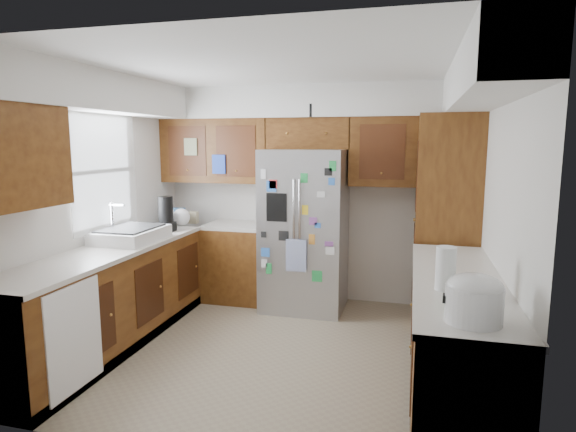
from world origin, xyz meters
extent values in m
plane|color=gray|center=(0.00, 0.00, 0.00)|extent=(3.60, 3.60, 0.00)
cube|color=silver|center=(0.00, 1.60, 1.25)|extent=(3.60, 0.04, 2.50)
cube|color=silver|center=(-1.80, 0.00, 1.25)|extent=(0.04, 3.20, 2.50)
cube|color=silver|center=(1.80, 0.00, 1.25)|extent=(0.04, 3.20, 2.50)
cube|color=silver|center=(0.00, -1.60, 1.25)|extent=(3.60, 0.04, 2.50)
cube|color=white|center=(0.00, 0.00, 2.51)|extent=(3.60, 3.20, 0.02)
cube|color=silver|center=(0.00, 1.41, 2.33)|extent=(3.60, 0.38, 0.35)
cube|color=silver|center=(-1.61, 0.00, 2.33)|extent=(0.38, 3.20, 0.35)
cube|color=silver|center=(1.61, 0.00, 2.33)|extent=(0.38, 3.20, 0.35)
cube|color=#49240E|center=(-1.14, 1.43, 1.77)|extent=(1.33, 0.34, 0.75)
cube|color=#49240E|center=(1.14, 1.43, 1.77)|extent=(1.33, 0.34, 0.75)
cube|color=#49240E|center=(-1.63, -1.15, 1.77)|extent=(0.34, 0.85, 0.75)
cube|color=white|center=(-1.79, 0.10, 1.60)|extent=(0.02, 0.90, 1.05)
cube|color=white|center=(-1.75, 0.10, 1.60)|extent=(0.01, 1.02, 1.15)
cube|color=blue|center=(-1.03, 1.24, 1.62)|extent=(0.16, 0.02, 0.22)
cube|color=beige|center=(-1.39, 1.24, 1.82)|extent=(0.16, 0.02, 0.20)
cube|color=#49240E|center=(-1.50, -0.30, 0.44)|extent=(0.60, 2.60, 0.88)
cube|color=#49240E|center=(-0.83, 1.30, 0.44)|extent=(0.75, 0.60, 0.88)
cube|color=silver|center=(-1.50, -0.30, 0.90)|extent=(0.63, 2.60, 0.04)
cube|color=silver|center=(-0.83, 1.30, 0.90)|extent=(0.75, 0.60, 0.04)
cube|color=black|center=(-1.50, -0.30, 0.05)|extent=(0.60, 2.60, 0.10)
cube|color=white|center=(-1.19, -1.15, 0.46)|extent=(0.01, 0.58, 0.80)
cube|color=#49240E|center=(1.50, -0.47, 0.44)|extent=(0.60, 2.25, 0.88)
cube|color=silver|center=(1.50, -0.47, 0.90)|extent=(0.63, 2.25, 0.04)
cube|color=black|center=(1.50, -0.47, 0.05)|extent=(0.60, 2.25, 0.10)
cube|color=#49240E|center=(1.50, 1.15, 1.07)|extent=(0.60, 0.90, 2.15)
cube|color=#9F9FA4|center=(0.00, 1.21, 0.90)|extent=(0.90, 0.75, 1.80)
cylinder|color=silver|center=(-0.03, 0.82, 1.05)|extent=(0.02, 0.02, 0.90)
cylinder|color=silver|center=(0.03, 0.82, 1.05)|extent=(0.02, 0.02, 0.90)
cube|color=black|center=(-0.22, 0.83, 1.20)|extent=(0.22, 0.01, 0.30)
cube|color=silver|center=(0.00, 0.80, 0.70)|extent=(0.22, 0.01, 0.34)
cube|color=blue|center=(-0.27, 0.82, 1.42)|extent=(0.11, 0.00, 0.12)
cube|color=#8C4C99|center=(0.34, 0.82, 0.84)|extent=(0.09, 0.00, 0.06)
cube|color=red|center=(-0.26, 0.82, 1.44)|extent=(0.09, 0.00, 0.09)
cube|color=white|center=(0.35, 0.82, 0.77)|extent=(0.09, 0.00, 0.09)
cube|color=white|center=(-0.36, 0.82, 1.55)|extent=(0.05, 0.00, 0.10)
cube|color=green|center=(-0.31, 0.82, 0.53)|extent=(0.06, 0.00, 0.12)
cube|color=green|center=(0.22, 0.82, 0.48)|extent=(0.11, 0.00, 0.12)
cube|color=black|center=(-0.14, 0.82, 0.90)|extent=(0.11, 0.00, 0.10)
cube|color=yellow|center=(0.09, 0.82, 1.18)|extent=(0.07, 0.00, 0.10)
cube|color=white|center=(0.25, 0.82, 1.35)|extent=(0.08, 0.00, 0.06)
cube|color=green|center=(0.08, 0.82, 1.51)|extent=(0.07, 0.00, 0.10)
cube|color=blue|center=(0.36, 0.82, 1.48)|extent=(0.07, 0.00, 0.07)
cube|color=blue|center=(-0.35, 0.82, 0.71)|extent=(0.10, 0.00, 0.10)
cube|color=blue|center=(0.22, 0.82, 1.03)|extent=(0.06, 0.00, 0.05)
cube|color=#8C4C99|center=(0.17, 0.82, 1.07)|extent=(0.08, 0.00, 0.08)
cube|color=black|center=(-0.36, 0.82, 0.90)|extent=(0.06, 0.00, 0.06)
cube|color=white|center=(-0.36, 0.82, 0.59)|extent=(0.06, 0.00, 0.09)
cube|color=black|center=(0.33, 0.82, 1.58)|extent=(0.08, 0.00, 0.08)
cube|color=orange|center=(0.16, 0.82, 0.88)|extent=(0.07, 0.00, 0.11)
cube|color=green|center=(0.37, 0.82, 1.64)|extent=(0.07, 0.00, 0.10)
cube|color=#49240E|center=(0.00, 1.43, 1.98)|extent=(0.96, 0.34, 0.35)
sphere|color=#104EA6|center=(-0.27, 1.40, 2.29)|extent=(0.27, 0.27, 0.27)
cylinder|color=black|center=(0.06, 1.34, 2.22)|extent=(0.25, 0.25, 0.14)
ellipsoid|color=#333338|center=(0.06, 1.34, 2.29)|extent=(0.23, 0.23, 0.10)
cube|color=white|center=(-1.50, 0.10, 0.98)|extent=(0.52, 0.70, 0.12)
cube|color=black|center=(-1.50, 0.10, 1.04)|extent=(0.44, 0.60, 0.02)
cylinder|color=silver|center=(-1.70, 0.10, 1.14)|extent=(0.02, 0.02, 0.30)
cylinder|color=silver|center=(-1.64, 0.10, 1.27)|extent=(0.16, 0.02, 0.02)
cube|color=yellow|center=(-1.36, -0.12, 0.94)|extent=(0.10, 0.18, 0.04)
cube|color=black|center=(-1.42, 0.66, 0.97)|extent=(0.18, 0.14, 0.10)
cylinder|color=black|center=(-1.42, 0.66, 1.16)|extent=(0.16, 0.16, 0.28)
cylinder|color=#9F9FA4|center=(-1.51, 0.85, 1.02)|extent=(0.14, 0.14, 0.20)
sphere|color=white|center=(-1.43, 1.02, 1.02)|extent=(0.20, 0.20, 0.20)
cube|color=#3F72B2|center=(-1.54, 1.18, 1.01)|extent=(0.14, 0.10, 0.18)
cube|color=#BFB28C|center=(-1.36, 1.20, 0.99)|extent=(0.10, 0.08, 0.14)
cylinder|color=white|center=(-1.54, 0.41, 0.98)|extent=(0.08, 0.08, 0.11)
cylinder|color=white|center=(1.50, -1.35, 1.02)|extent=(0.30, 0.30, 0.20)
ellipsoid|color=white|center=(1.50, -1.35, 1.12)|extent=(0.29, 0.29, 0.13)
cube|color=black|center=(1.36, -1.35, 1.04)|extent=(0.04, 0.06, 0.04)
cylinder|color=white|center=(1.39, -0.79, 1.06)|extent=(0.13, 0.13, 0.29)
camera|label=1|loc=(1.16, -3.99, 1.88)|focal=30.00mm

